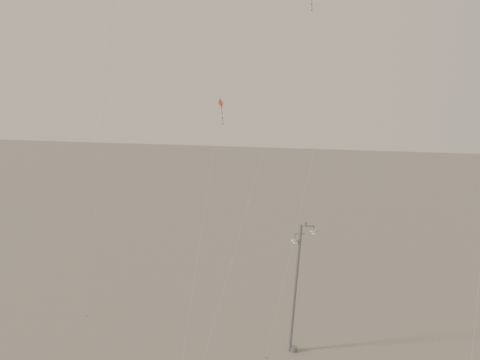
# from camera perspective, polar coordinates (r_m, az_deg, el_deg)

# --- Properties ---
(street_lamp) EXTENTS (1.58, 0.77, 8.29)m
(street_lamp) POSITION_cam_1_polar(r_m,az_deg,el_deg) (32.51, 6.13, -10.99)
(street_lamp) COLOR gray
(street_lamp) RESTS_ON ground
(kite_1) EXTENTS (5.12, 11.80, 21.97)m
(kite_1) POSITION_cam_1_polar(r_m,az_deg,el_deg) (31.19, 4.56, 9.91)
(kite_1) COLOR #292622
(kite_1) RESTS_ON ground
(kite_3) EXTENTS (0.78, 9.21, 15.06)m
(kite_3) POSITION_cam_1_polar(r_m,az_deg,el_deg) (32.35, -3.08, 1.26)
(kite_3) COLOR maroon
(kite_3) RESTS_ON ground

